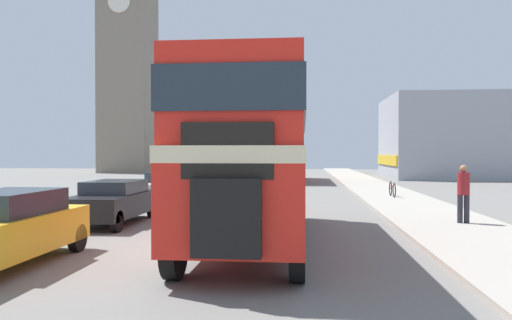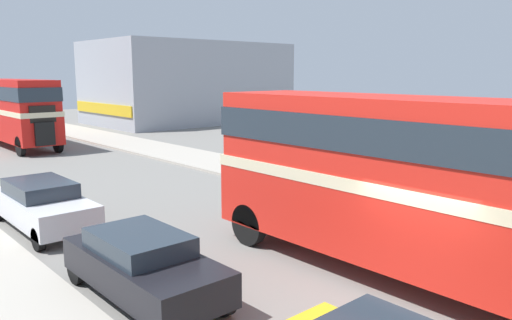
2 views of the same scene
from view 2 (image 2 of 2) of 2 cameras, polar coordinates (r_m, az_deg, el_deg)
name	(u,v)px [view 2 (image 2 of 2)]	position (r m, az deg, el deg)	size (l,w,h in m)	color
ground_plane	(418,306)	(11.10, 17.98, -15.57)	(120.00, 120.00, 0.00)	slate
double_decker_bus	(399,171)	(11.72, 15.99, -1.25)	(2.55, 10.04, 4.16)	red
bus_distant	(13,107)	(35.70, -25.99, 5.52)	(2.42, 11.04, 4.28)	red
car_parked_mid	(143,264)	(10.92, -12.78, -11.57)	(1.74, 4.28, 1.40)	black
car_parked_far	(43,204)	(16.52, -23.20, -4.65)	(1.79, 4.65, 1.46)	silver
pedestrian_walking	(415,173)	(18.82, 17.67, -1.40)	(0.37, 0.37, 1.81)	#282833
bicycle_on_pavement	(237,159)	(24.64, -2.23, 0.09)	(0.05, 1.76, 0.78)	black
shop_building_block	(189,83)	(49.42, -7.70, 8.75)	(17.94, 11.06, 7.49)	#999EA8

